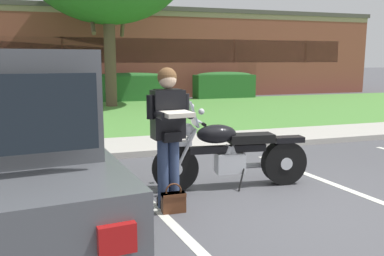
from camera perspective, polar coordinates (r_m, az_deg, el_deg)
The scene contains 13 objects.
ground_plane at distance 5.26m, azimuth 12.20°, elevation -10.57°, with size 140.00×140.00×0.00m, color #4C4C51.
curb_strip at distance 7.97m, azimuth 1.05°, elevation -2.97°, with size 60.00×0.20×0.12m, color #B7B2A8.
concrete_walk at distance 8.77m, azimuth -0.75°, elevation -1.95°, with size 60.00×1.50×0.08m, color #B7B2A8.
grass_lawn at distance 13.51m, azimuth -6.91°, elevation 2.03°, with size 60.00×8.38×0.06m, color #518E3D.
stall_stripe_0 at distance 4.92m, azimuth -4.38°, elevation -11.79°, with size 0.12×4.40×0.01m, color silver.
stall_stripe_1 at distance 6.09m, azimuth 21.38°, elevation -8.19°, with size 0.12×4.40×0.01m, color silver.
motorcycle at distance 5.76m, azimuth 6.29°, elevation -3.56°, with size 2.24×0.82×1.26m.
rider_person at distance 4.85m, azimuth -3.30°, elevation 0.23°, with size 0.53×0.60×1.70m.
handbag at distance 4.89m, azimuth -2.60°, elevation -10.15°, with size 0.28×0.13×0.36m.
hedge_center_left at distance 17.48m, azimuth -22.70°, elevation 5.11°, with size 3.35×0.90×1.24m.
hedge_center_right at distance 17.65m, azimuth -8.58°, elevation 5.78°, with size 3.20×0.90×1.24m.
hedge_right at distance 18.82m, azimuth 4.53°, elevation 6.09°, with size 2.77×0.90×1.24m.
brick_building at distance 24.52m, azimuth -8.22°, elevation 10.22°, with size 23.84×11.26×4.19m.
Camera 1 is at (-2.51, -4.26, 1.80)m, focal length 37.99 mm.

